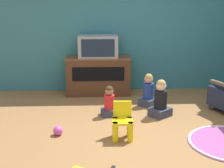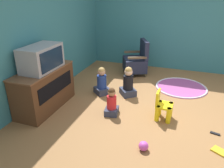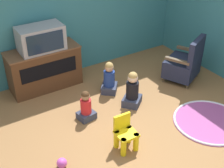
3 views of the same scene
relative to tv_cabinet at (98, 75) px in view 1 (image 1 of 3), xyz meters
The scene contains 9 objects.
ground_plane 2.37m from the tv_cabinet, 72.53° to the right, with size 30.00×30.00×0.00m, color olive.
wall_back 1.08m from the tv_cabinet, 35.61° to the left, with size 5.56×0.12×2.63m.
tv_cabinet is the anchor object (origin of this frame).
television 0.60m from the tv_cabinet, 90.00° to the right, with size 0.80×0.46×0.45m.
yellow_kid_chair 2.23m from the tv_cabinet, 81.16° to the right, with size 0.30×0.29×0.53m.
child_watching_left 1.23m from the tv_cabinet, 40.32° to the right, with size 0.41×0.41×0.61m.
child_watching_center 1.72m from the tv_cabinet, 52.18° to the right, with size 0.44×0.43×0.65m.
child_watching_right 1.31m from the tv_cabinet, 81.87° to the right, with size 0.30×0.27×0.53m.
toy_ball 2.17m from the tv_cabinet, 106.33° to the right, with size 0.14×0.14×0.14m.
Camera 1 is at (-0.69, -4.12, 1.97)m, focal length 50.00 mm.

